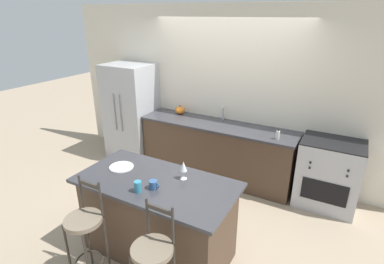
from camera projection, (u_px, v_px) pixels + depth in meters
name	position (u px, v px, depth m)	size (l,w,h in m)	color
ground_plane	(206.00, 185.00, 4.78)	(18.00, 18.00, 0.00)	tan
wall_back	(226.00, 93.00, 4.83)	(6.00, 0.07, 2.70)	beige
back_counter	(217.00, 150.00, 4.91)	(2.52, 0.67, 0.92)	#4C3828
sink_faucet	(223.00, 112.00, 4.85)	(0.02, 0.13, 0.22)	#ADAFB5
kitchen_island	(158.00, 217.00, 3.29)	(1.70, 0.86, 0.93)	#4C3828
refrigerator	(132.00, 112.00, 5.47)	(0.83, 0.73, 1.74)	#ADAFB5
oven_range	(328.00, 174.00, 4.13)	(0.79, 0.62, 0.97)	#B7B7BC
bar_stool_near	(85.00, 230.00, 2.90)	(0.36, 0.36, 1.11)	#332D28
bar_stool_far	(153.00, 260.00, 2.55)	(0.36, 0.36, 1.11)	#332D28
dinner_plate	(121.00, 167.00, 3.39)	(0.27, 0.27, 0.02)	white
wine_glass	(183.00, 167.00, 3.11)	(0.08, 0.08, 0.20)	white
coffee_mug	(154.00, 185.00, 2.97)	(0.12, 0.09, 0.09)	#335689
tumbler_cup	(138.00, 187.00, 2.92)	(0.08, 0.08, 0.11)	teal
pumpkin_decoration	(180.00, 110.00, 5.17)	(0.17, 0.17, 0.15)	orange
soap_bottle	(278.00, 135.00, 4.13)	(0.05, 0.05, 0.15)	silver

